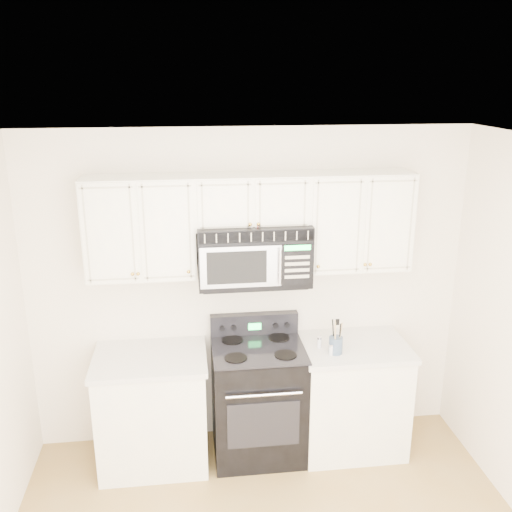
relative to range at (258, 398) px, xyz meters
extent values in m
cube|color=white|center=(-0.04, -1.45, 2.12)|extent=(3.50, 3.50, 0.01)
cube|color=#FDE8CA|center=(-0.04, 0.30, 0.82)|extent=(3.50, 0.01, 2.60)
cube|color=white|center=(-0.84, -0.01, -0.04)|extent=(0.82, 0.63, 0.88)
cube|color=beige|center=(-0.84, -0.01, 0.42)|extent=(0.86, 0.65, 0.04)
cube|color=black|center=(-0.84, 0.03, -0.43)|extent=(0.82, 0.55, 0.10)
cube|color=white|center=(0.76, -0.01, -0.04)|extent=(0.82, 0.63, 0.88)
cube|color=beige|center=(0.76, -0.01, 0.42)|extent=(0.86, 0.65, 0.04)
cube|color=black|center=(0.76, 0.03, -0.43)|extent=(0.82, 0.55, 0.10)
cube|color=black|center=(0.00, -0.01, -0.02)|extent=(0.72, 0.61, 0.92)
cube|color=black|center=(0.00, -0.32, -0.03)|extent=(0.55, 0.01, 0.38)
cylinder|color=silver|center=(0.00, -0.34, 0.24)|extent=(0.57, 0.02, 0.02)
cube|color=black|center=(0.00, -0.01, 0.44)|extent=(0.72, 0.61, 0.02)
cube|color=black|center=(0.00, 0.26, 0.53)|extent=(0.72, 0.08, 0.19)
cube|color=#20F057|center=(0.00, 0.22, 0.53)|extent=(0.10, 0.00, 0.06)
cube|color=white|center=(-0.86, 0.14, 1.41)|extent=(0.80, 0.33, 0.75)
cube|color=white|center=(0.78, 0.14, 1.41)|extent=(0.80, 0.33, 0.75)
cube|color=white|center=(-0.04, 0.14, 1.59)|extent=(0.84, 0.33, 0.39)
sphere|color=#B68D2E|center=(-0.88, -0.05, 1.12)|extent=(0.03, 0.03, 0.03)
sphere|color=#B68D2E|center=(-0.52, -0.05, 1.12)|extent=(0.03, 0.03, 0.03)
sphere|color=#B68D2E|center=(0.44, -0.05, 1.12)|extent=(0.03, 0.03, 0.03)
sphere|color=#B68D2E|center=(0.80, -0.05, 1.12)|extent=(0.03, 0.03, 0.03)
sphere|color=#B68D2E|center=(-0.07, -0.05, 1.46)|extent=(0.03, 0.03, 0.03)
sphere|color=#B68D2E|center=(-0.01, -0.05, 1.46)|extent=(0.03, 0.03, 0.03)
cylinder|color=#AB1B16|center=(-0.01, -0.05, 1.40)|extent=(0.00, 0.00, 0.11)
sphere|color=#B68D2E|center=(-0.01, -0.05, 1.34)|extent=(0.04, 0.04, 0.04)
cube|color=black|center=(-0.03, 0.09, 1.20)|extent=(0.84, 0.42, 0.46)
cube|color=#B4AB95|center=(-0.03, -0.11, 1.38)|extent=(0.82, 0.01, 0.08)
cube|color=#9C9BA1|center=(-0.14, -0.12, 1.16)|extent=(0.59, 0.01, 0.31)
cube|color=black|center=(-0.17, -0.13, 1.16)|extent=(0.43, 0.01, 0.24)
cube|color=black|center=(0.27, -0.12, 1.16)|extent=(0.23, 0.01, 0.31)
cube|color=#20F057|center=(0.27, -0.13, 1.29)|extent=(0.19, 0.00, 0.04)
cylinder|color=silver|center=(0.14, -0.16, 1.16)|extent=(0.02, 0.02, 0.27)
cylinder|color=#425875|center=(0.58, -0.13, 0.50)|extent=(0.11, 0.11, 0.13)
cylinder|color=tan|center=(0.61, -0.13, 0.57)|extent=(0.01, 0.01, 0.23)
cylinder|color=black|center=(0.57, -0.11, 0.58)|extent=(0.01, 0.01, 0.25)
cylinder|color=tan|center=(0.57, -0.16, 0.59)|extent=(0.01, 0.01, 0.27)
cylinder|color=black|center=(0.61, -0.13, 0.57)|extent=(0.01, 0.01, 0.23)
cylinder|color=silver|center=(0.48, -0.03, 0.47)|extent=(0.04, 0.04, 0.08)
cylinder|color=silver|center=(0.48, -0.03, 0.52)|extent=(0.04, 0.04, 0.01)
cylinder|color=silver|center=(0.54, -0.16, 0.47)|extent=(0.04, 0.04, 0.08)
cylinder|color=silver|center=(0.54, -0.16, 0.52)|extent=(0.04, 0.04, 0.01)
camera|label=1|loc=(-0.52, -3.98, 2.47)|focal=40.00mm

